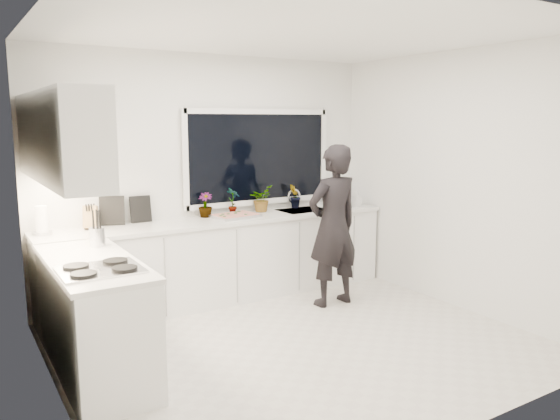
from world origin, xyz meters
TOP-DOWN VIEW (x-y plane):
  - floor at (0.00, 0.00)m, footprint 4.00×3.50m
  - wall_back at (0.00, 1.76)m, footprint 4.00×0.02m
  - wall_left at (-2.01, 0.00)m, footprint 0.02×3.50m
  - wall_right at (2.01, 0.00)m, footprint 0.02×3.50m
  - ceiling at (0.00, 0.00)m, footprint 4.00×3.50m
  - window at (0.60, 1.73)m, footprint 1.80×0.02m
  - base_cabinets_back at (0.00, 1.45)m, footprint 3.92×0.58m
  - base_cabinets_left at (-1.67, 0.35)m, footprint 0.58×1.60m
  - countertop_back at (0.00, 1.44)m, footprint 3.94×0.62m
  - countertop_left at (-1.67, 0.35)m, footprint 0.62×1.60m
  - upper_cabinets at (-1.79, 0.70)m, footprint 0.34×2.10m
  - sink at (1.05, 1.45)m, footprint 0.58×0.42m
  - faucet at (1.05, 1.65)m, footprint 0.03×0.03m
  - stovetop at (-1.69, -0.00)m, footprint 0.56×0.48m
  - person at (0.91, 0.68)m, footprint 0.65×0.44m
  - pizza_tray at (0.12, 1.42)m, footprint 0.52×0.41m
  - pizza at (0.12, 1.42)m, footprint 0.47×0.36m
  - watering_can at (1.71, 1.61)m, footprint 0.18×0.18m
  - paper_towel_roll at (-1.84, 1.55)m, footprint 0.14×0.14m
  - knife_block at (-1.39, 1.59)m, footprint 0.16×0.14m
  - utensil_crock at (-1.51, 0.80)m, footprint 0.14×0.14m
  - picture_frame_large at (-0.85, 1.69)m, footprint 0.22×0.02m
  - picture_frame_small at (-1.15, 1.69)m, footprint 0.24×0.11m
  - herb_plants at (0.47, 1.61)m, footprint 1.39×0.36m
  - soap_bottles at (1.56, 1.30)m, footprint 0.37×0.14m

SIDE VIEW (x-z plane):
  - floor at x=0.00m, z-range -0.02..0.00m
  - base_cabinets_back at x=0.00m, z-range 0.00..0.88m
  - base_cabinets_left at x=-1.67m, z-range 0.00..0.88m
  - person at x=0.91m, z-range 0.00..1.73m
  - sink at x=1.05m, z-range 0.80..0.94m
  - countertop_back at x=0.00m, z-range 0.88..0.92m
  - countertop_left at x=-1.67m, z-range 0.88..0.92m
  - stovetop at x=-1.69m, z-range 0.92..0.95m
  - pizza_tray at x=0.12m, z-range 0.92..0.95m
  - pizza at x=0.12m, z-range 0.95..0.96m
  - watering_can at x=1.71m, z-range 0.92..1.05m
  - utensil_crock at x=-1.51m, z-range 0.92..1.08m
  - faucet at x=1.05m, z-range 0.92..1.14m
  - knife_block at x=-1.39m, z-range 0.92..1.14m
  - paper_towel_roll at x=-1.84m, z-range 0.92..1.18m
  - picture_frame_large at x=-0.85m, z-range 0.92..1.20m
  - soap_bottles at x=1.56m, z-range 0.91..1.23m
  - herb_plants at x=0.47m, z-range 0.92..1.22m
  - picture_frame_small at x=-1.15m, z-range 0.92..1.22m
  - wall_back at x=0.00m, z-range 0.00..2.70m
  - wall_left at x=-2.01m, z-range 0.00..2.70m
  - wall_right at x=2.01m, z-range 0.00..2.70m
  - window at x=0.60m, z-range 1.05..2.05m
  - upper_cabinets at x=-1.79m, z-range 1.50..2.20m
  - ceiling at x=0.00m, z-range 2.70..2.72m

